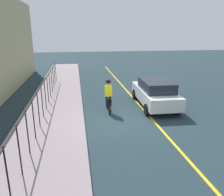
{
  "coord_description": "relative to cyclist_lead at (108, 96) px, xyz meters",
  "views": [
    {
      "loc": [
        -9.82,
        2.07,
        4.24
      ],
      "look_at": [
        0.85,
        0.34,
        1.0
      ],
      "focal_mm": 35.54,
      "sensor_mm": 36.0,
      "label": 1
    }
  ],
  "objects": [
    {
      "name": "lane_line_centre",
      "position": [
        -1.55,
        -2.02,
        -0.91
      ],
      "size": [
        36.0,
        0.12,
        0.01
      ],
      "primitive_type": "cube",
      "color": "yellow",
      "rests_on": "ground"
    },
    {
      "name": "iron_fence",
      "position": [
        -0.55,
        3.38,
        0.35
      ],
      "size": [
        16.79,
        0.04,
        1.6
      ],
      "color": "black",
      "rests_on": "sidewalk"
    },
    {
      "name": "ground_plane",
      "position": [
        -1.55,
        -0.42,
        -0.91
      ],
      "size": [
        80.0,
        80.0,
        0.0
      ],
      "primitive_type": "plane",
      "color": "#22343B"
    },
    {
      "name": "cyclist_lead",
      "position": [
        0.0,
        0.0,
        0.0
      ],
      "size": [
        1.71,
        0.36,
        1.83
      ],
      "rotation": [
        0.0,
        0.0,
        -0.01
      ],
      "color": "black",
      "rests_on": "ground"
    },
    {
      "name": "patrol_sedan",
      "position": [
        0.56,
        -2.85,
        -0.09
      ],
      "size": [
        4.47,
        2.06,
        1.58
      ],
      "rotation": [
        0.0,
        0.0,
        -0.04
      ],
      "color": "white",
      "rests_on": "ground"
    },
    {
      "name": "sidewalk",
      "position": [
        -1.55,
        2.98,
        -0.84
      ],
      "size": [
        40.0,
        3.2,
        0.15
      ],
      "primitive_type": "cube",
      "color": "gray",
      "rests_on": "ground"
    }
  ]
}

